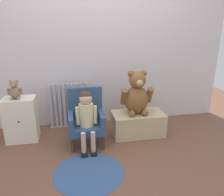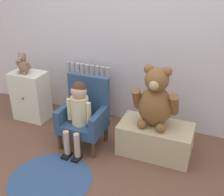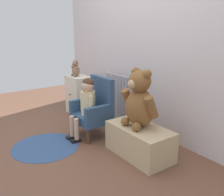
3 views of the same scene
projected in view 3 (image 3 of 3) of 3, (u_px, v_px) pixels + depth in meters
ground_plane at (68, 152)px, 2.61m from camera, size 6.00×6.00×0.00m
back_wall at (150, 33)px, 2.91m from camera, size 3.80×0.05×2.40m
radiator at (118, 98)px, 3.43m from camera, size 0.56×0.05×0.65m
small_dresser at (79, 95)px, 3.74m from camera, size 0.39×0.29×0.57m
child_armchair at (95, 109)px, 2.98m from camera, size 0.43×0.37×0.70m
child_figure at (86, 100)px, 2.88m from camera, size 0.25×0.35×0.71m
low_bench at (139, 141)px, 2.53m from camera, size 0.69×0.37×0.31m
large_teddy_bear at (140, 101)px, 2.44m from camera, size 0.42×0.30×0.58m
small_teddy_bear at (76, 69)px, 3.64m from camera, size 0.17×0.12×0.24m
floor_rug at (45, 146)px, 2.74m from camera, size 0.72×0.72×0.01m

